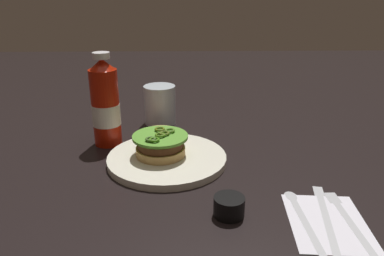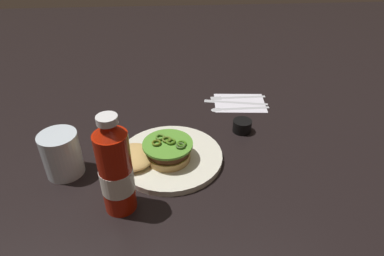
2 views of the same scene
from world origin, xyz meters
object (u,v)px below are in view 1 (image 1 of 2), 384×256
object	(u,v)px
condiment_cup	(229,206)
napkin	(327,222)
ketchup_bottle	(105,105)
dinner_plate	(167,159)
burger_sandwich	(160,141)
fork_utensil	(346,214)
water_glass	(160,105)
butter_knife	(325,211)
spoon_utensil	(299,209)

from	to	relation	value
condiment_cup	napkin	world-z (taller)	condiment_cup
ketchup_bottle	dinner_plate	bearing A→B (deg)	-125.62
dinner_plate	condiment_cup	xyz separation A→B (m)	(-0.20, -0.11, 0.01)
burger_sandwich	condiment_cup	world-z (taller)	burger_sandwich
burger_sandwich	fork_utensil	distance (m)	0.41
burger_sandwich	water_glass	xyz separation A→B (m)	(0.21, 0.01, 0.02)
burger_sandwich	butter_knife	size ratio (longest dim) A/B	0.98
napkin	butter_knife	distance (m)	0.03
dinner_plate	spoon_utensil	world-z (taller)	dinner_plate
condiment_cup	fork_utensil	xyz separation A→B (m)	(-0.01, -0.20, -0.01)
butter_knife	ketchup_bottle	bearing A→B (deg)	53.76
burger_sandwich	condiment_cup	xyz separation A→B (m)	(-0.24, -0.13, -0.02)
fork_utensil	ketchup_bottle	bearing A→B (deg)	54.84
napkin	fork_utensil	world-z (taller)	fork_utensil
burger_sandwich	ketchup_bottle	xyz separation A→B (m)	(0.07, 0.13, 0.06)
water_glass	fork_utensil	size ratio (longest dim) A/B	0.58
water_glass	butter_knife	size ratio (longest dim) A/B	0.53
napkin	spoon_utensil	distance (m)	0.05
dinner_plate	butter_knife	xyz separation A→B (m)	(-0.20, -0.28, -0.00)
ketchup_bottle	napkin	bearing A→B (deg)	-128.77
ketchup_bottle	condiment_cup	xyz separation A→B (m)	(-0.31, -0.26, -0.08)
condiment_cup	butter_knife	world-z (taller)	condiment_cup
condiment_cup	dinner_plate	bearing A→B (deg)	28.72
water_glass	condiment_cup	size ratio (longest dim) A/B	2.04
burger_sandwich	water_glass	distance (m)	0.21
napkin	butter_knife	xyz separation A→B (m)	(0.03, -0.01, 0.00)
ketchup_bottle	spoon_utensil	bearing A→B (deg)	-128.55
ketchup_bottle	fork_utensil	world-z (taller)	ketchup_bottle
burger_sandwich	napkin	size ratio (longest dim) A/B	1.24
dinner_plate	fork_utensil	xyz separation A→B (m)	(-0.21, -0.31, -0.00)
water_glass	napkin	distance (m)	0.57
water_glass	butter_knife	xyz separation A→B (m)	(-0.45, -0.30, -0.05)
burger_sandwich	water_glass	world-z (taller)	water_glass
burger_sandwich	dinner_plate	bearing A→B (deg)	-156.47
water_glass	spoon_utensil	bearing A→B (deg)	-149.60
fork_utensil	dinner_plate	bearing A→B (deg)	55.06
dinner_plate	napkin	world-z (taller)	dinner_plate
dinner_plate	ketchup_bottle	world-z (taller)	ketchup_bottle
napkin	butter_knife	size ratio (longest dim) A/B	0.79
fork_utensil	spoon_utensil	world-z (taller)	same
condiment_cup	spoon_utensil	distance (m)	0.12
napkin	spoon_utensil	world-z (taller)	spoon_utensil
dinner_plate	fork_utensil	bearing A→B (deg)	-124.94
napkin	butter_knife	world-z (taller)	butter_knife
dinner_plate	spoon_utensil	xyz separation A→B (m)	(-0.20, -0.23, -0.00)
dinner_plate	ketchup_bottle	distance (m)	0.20
fork_utensil	spoon_utensil	xyz separation A→B (m)	(0.02, 0.07, 0.00)
dinner_plate	butter_knife	distance (m)	0.34
ketchup_bottle	condiment_cup	bearing A→B (deg)	-140.06
butter_knife	burger_sandwich	bearing A→B (deg)	50.45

